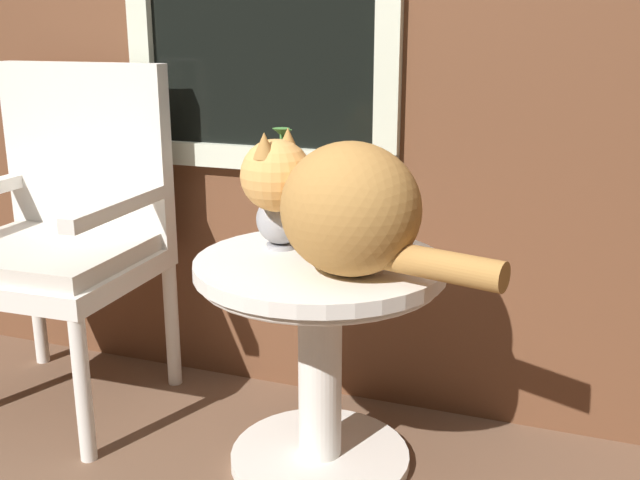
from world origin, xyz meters
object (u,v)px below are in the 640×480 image
Objects in this scene: wicker_side_table at (320,325)px; wicker_chair at (63,226)px; pewter_vase_with_ivy at (281,212)px; cat at (342,205)px.

wicker_side_table is 0.61× the size of wicker_chair.
pewter_vase_with_ivy reaches higher than wicker_side_table.
pewter_vase_with_ivy is (-0.13, 0.06, 0.27)m from wicker_side_table.
pewter_vase_with_ivy is (0.73, -0.04, 0.11)m from wicker_chair.
pewter_vase_with_ivy is at bearing 147.64° from cat.
wicker_side_table is 0.94× the size of cat.
pewter_vase_with_ivy is at bearing 154.55° from wicker_side_table.
wicker_chair is 3.31× the size of pewter_vase_with_ivy.
cat is at bearing -10.59° from wicker_chair.
cat is at bearing -41.75° from wicker_side_table.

